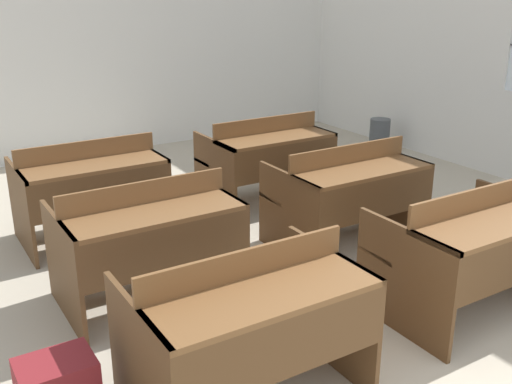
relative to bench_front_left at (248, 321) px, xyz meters
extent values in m
cube|color=silver|center=(0.91, 4.91, 0.99)|extent=(6.61, 0.06, 2.86)
cube|color=silver|center=(4.19, 1.65, 0.02)|extent=(0.06, 6.48, 0.92)
cube|color=silver|center=(4.19, 3.33, 1.17)|extent=(0.06, 3.10, 1.39)
cube|color=#53361D|center=(-0.53, 0.04, -0.11)|extent=(0.03, 0.77, 0.67)
cube|color=#53361D|center=(0.53, 0.04, -0.11)|extent=(0.03, 0.77, 0.67)
cube|color=brown|center=(0.00, -0.16, 0.21)|extent=(1.10, 0.38, 0.03)
cube|color=#53361D|center=(0.00, -0.34, 0.04)|extent=(1.04, 0.02, 0.30)
cube|color=brown|center=(0.00, 0.02, 0.30)|extent=(1.10, 0.02, 0.14)
cube|color=brown|center=(0.00, 0.27, -0.04)|extent=(1.10, 0.30, 0.03)
cube|color=#53361D|center=(0.00, 0.27, -0.30)|extent=(1.04, 0.04, 0.04)
cube|color=#54371F|center=(1.08, 0.05, -0.11)|extent=(0.03, 0.77, 0.67)
cube|color=brown|center=(1.61, -0.14, 0.21)|extent=(1.10, 0.38, 0.03)
cube|color=brown|center=(1.61, 0.04, 0.30)|extent=(1.10, 0.02, 0.14)
cube|color=brown|center=(1.61, 0.29, -0.04)|extent=(1.10, 0.30, 0.03)
cube|color=#54371F|center=(1.61, 0.29, -0.30)|extent=(1.04, 0.04, 0.04)
cube|color=brown|center=(-0.56, 1.23, -0.11)|extent=(0.03, 0.77, 0.67)
cube|color=brown|center=(0.51, 1.23, -0.11)|extent=(0.03, 0.77, 0.67)
cube|color=brown|center=(-0.02, 1.03, 0.21)|extent=(1.10, 0.38, 0.03)
cube|color=brown|center=(-0.02, 0.86, 0.04)|extent=(1.04, 0.02, 0.30)
cube|color=brown|center=(-0.02, 1.21, 0.30)|extent=(1.10, 0.02, 0.14)
cube|color=brown|center=(-0.02, 1.46, -0.04)|extent=(1.10, 0.30, 0.03)
cube|color=brown|center=(-0.02, 1.46, -0.30)|extent=(1.04, 0.04, 0.04)
cube|color=#53361D|center=(1.09, 1.24, -0.11)|extent=(0.03, 0.77, 0.67)
cube|color=#53361D|center=(2.16, 1.24, -0.11)|extent=(0.03, 0.77, 0.67)
cube|color=brown|center=(1.63, 1.04, 0.21)|extent=(1.10, 0.38, 0.03)
cube|color=#53361D|center=(1.63, 0.87, 0.04)|extent=(1.04, 0.02, 0.30)
cube|color=brown|center=(1.63, 1.22, 0.30)|extent=(1.10, 0.02, 0.14)
cube|color=brown|center=(1.63, 1.47, -0.04)|extent=(1.10, 0.30, 0.03)
cube|color=#53361D|center=(1.63, 1.47, -0.30)|extent=(1.04, 0.04, 0.04)
cube|color=brown|center=(-0.56, 2.42, -0.11)|extent=(0.03, 0.77, 0.67)
cube|color=brown|center=(0.50, 2.42, -0.11)|extent=(0.03, 0.77, 0.67)
cube|color=brown|center=(-0.03, 2.22, 0.21)|extent=(1.10, 0.38, 0.03)
cube|color=brown|center=(-0.03, 2.04, 0.04)|extent=(1.04, 0.02, 0.30)
cube|color=brown|center=(-0.03, 2.40, 0.30)|extent=(1.10, 0.02, 0.14)
cube|color=brown|center=(-0.03, 2.65, -0.04)|extent=(1.10, 0.30, 0.03)
cube|color=brown|center=(-0.03, 2.65, -0.30)|extent=(1.04, 0.04, 0.04)
cube|color=#53371E|center=(1.09, 2.40, -0.11)|extent=(0.03, 0.77, 0.67)
cube|color=#53371E|center=(2.16, 2.40, -0.11)|extent=(0.03, 0.77, 0.67)
cube|color=brown|center=(1.63, 2.21, 0.21)|extent=(1.10, 0.38, 0.03)
cube|color=#53371E|center=(1.63, 2.03, 0.04)|extent=(1.04, 0.02, 0.30)
cube|color=brown|center=(1.63, 2.39, 0.30)|extent=(1.10, 0.02, 0.14)
cube|color=brown|center=(1.63, 2.64, -0.04)|extent=(1.10, 0.30, 0.03)
cube|color=#53371E|center=(1.63, 2.64, -0.30)|extent=(1.04, 0.04, 0.04)
cylinder|color=#474C51|center=(3.83, 3.20, -0.25)|extent=(0.25, 0.25, 0.39)
camera|label=1|loc=(-1.28, -2.14, 1.53)|focal=42.00mm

